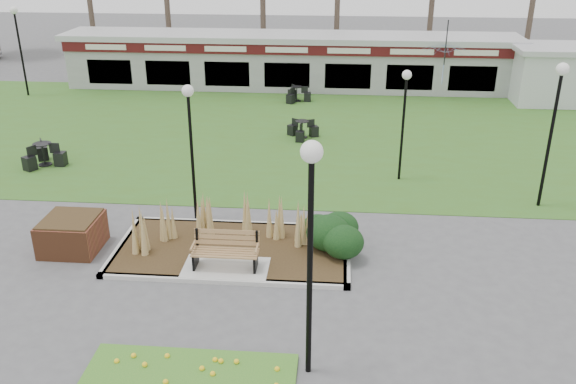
# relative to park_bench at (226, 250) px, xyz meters

# --- Properties ---
(ground) EXTENTS (100.00, 100.00, 0.00)m
(ground) POSITION_rel_park_bench_xyz_m (0.00, -0.25, -0.59)
(ground) COLOR #515154
(ground) RESTS_ON ground
(lawn) EXTENTS (34.00, 16.00, 0.02)m
(lawn) POSITION_rel_park_bench_xyz_m (0.00, 11.75, -0.58)
(lawn) COLOR #3B641F
(lawn) RESTS_ON ground
(planting_bed) EXTENTS (6.75, 3.40, 1.27)m
(planting_bed) POSITION_rel_park_bench_xyz_m (1.27, 1.10, -0.22)
(planting_bed) COLOR #372416
(planting_bed) RESTS_ON ground
(park_bench) EXTENTS (1.70, 0.66, 0.93)m
(park_bench) POSITION_rel_park_bench_xyz_m (0.00, 0.00, 0.00)
(park_bench) COLOR #9D6747
(park_bench) RESTS_ON ground
(brick_planter) EXTENTS (1.50, 1.50, 0.95)m
(brick_planter) POSITION_rel_park_bench_xyz_m (-4.40, 0.75, -0.11)
(brick_planter) COLOR brown
(brick_planter) RESTS_ON ground
(food_pavilion) EXTENTS (24.60, 3.40, 2.90)m
(food_pavilion) POSITION_rel_park_bench_xyz_m (0.00, 19.71, 0.89)
(food_pavilion) COLOR #949496
(food_pavilion) RESTS_ON ground
(service_hut) EXTENTS (4.40, 3.40, 2.83)m
(service_hut) POSITION_rel_park_bench_xyz_m (13.50, 17.75, 0.86)
(service_hut) COLOR silver
(service_hut) RESTS_ON ground
(lamp_post_near_left) EXTENTS (0.40, 0.40, 4.86)m
(lamp_post_near_left) POSITION_rel_park_bench_xyz_m (2.32, -3.75, 2.95)
(lamp_post_near_left) COLOR black
(lamp_post_near_left) RESTS_ON ground
(lamp_post_mid_left) EXTENTS (0.34, 0.34, 4.13)m
(lamp_post_mid_left) POSITION_rel_park_bench_xyz_m (-1.47, 2.95, 2.42)
(lamp_post_mid_left) COLOR black
(lamp_post_mid_left) RESTS_ON ground
(lamp_post_mid_right) EXTENTS (0.38, 0.38, 4.57)m
(lamp_post_mid_right) POSITION_rel_park_bench_xyz_m (9.21, 4.74, 2.74)
(lamp_post_mid_right) COLOR black
(lamp_post_mid_right) RESTS_ON ground
(lamp_post_far_right) EXTENTS (0.32, 0.32, 3.87)m
(lamp_post_far_right) POSITION_rel_park_bench_xyz_m (4.96, 6.61, 2.23)
(lamp_post_far_right) COLOR black
(lamp_post_far_right) RESTS_ON ground
(lamp_post_far_left) EXTENTS (0.38, 0.38, 4.54)m
(lamp_post_far_left) POSITION_rel_park_bench_xyz_m (-13.59, 16.75, 2.72)
(lamp_post_far_left) COLOR black
(lamp_post_far_left) RESTS_ON ground
(bistro_set_a) EXTENTS (1.37, 1.25, 0.73)m
(bistro_set_a) POSITION_rel_park_bench_xyz_m (1.27, 10.91, -0.33)
(bistro_set_a) COLOR black
(bistro_set_a) RESTS_ON ground
(bistro_set_b) EXTENTS (1.39, 1.60, 0.85)m
(bistro_set_b) POSITION_rel_park_bench_xyz_m (-8.08, 6.89, -0.29)
(bistro_set_b) COLOR black
(bistro_set_b) RESTS_ON ground
(bistro_set_d) EXTENTS (1.22, 1.41, 0.75)m
(bistro_set_d) POSITION_rel_park_bench_xyz_m (0.63, 16.75, -0.32)
(bistro_set_d) COLOR black
(bistro_set_d) RESTS_ON ground
(patio_umbrella) EXTENTS (2.52, 2.56, 2.88)m
(patio_umbrella) POSITION_rel_park_bench_xyz_m (8.00, 17.75, 1.24)
(patio_umbrella) COLOR black
(patio_umbrella) RESTS_ON ground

